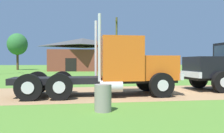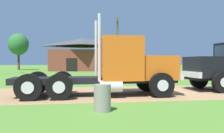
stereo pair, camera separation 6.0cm
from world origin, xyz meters
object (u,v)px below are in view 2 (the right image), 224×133
(truck_foreground_white, at_px, (119,68))
(utility_pole_far, at_px, (117,44))
(shed_building, at_px, (84,55))
(steel_barrel, at_px, (102,98))

(truck_foreground_white, bearing_deg, utility_pole_far, 80.88)
(shed_building, relative_size, utility_pole_far, 1.65)
(utility_pole_far, bearing_deg, steel_barrel, -100.58)
(truck_foreground_white, distance_m, utility_pole_far, 19.53)
(truck_foreground_white, height_order, shed_building, shed_building)
(truck_foreground_white, distance_m, shed_building, 31.06)
(truck_foreground_white, xyz_separation_m, shed_building, (-1.20, 31.00, 1.52))
(shed_building, bearing_deg, utility_pole_far, -70.25)
(steel_barrel, relative_size, shed_building, 0.07)
(shed_building, xyz_separation_m, utility_pole_far, (4.27, -11.90, 1.15))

